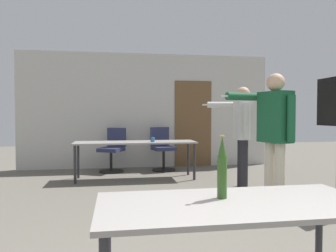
{
  "coord_description": "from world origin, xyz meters",
  "views": [
    {
      "loc": [
        -0.76,
        -1.5,
        1.25
      ],
      "look_at": [
        -0.1,
        2.59,
        1.1
      ],
      "focal_mm": 35.0,
      "sensor_mm": 36.0,
      "label": 1
    }
  ],
  "objects_px": {
    "office_chair_mid_tucked": "(162,150)",
    "drink_cup": "(153,140)",
    "person_near_casual": "(274,126)",
    "office_chair_far_right": "(113,151)",
    "beer_bottle": "(222,169)",
    "person_center_tall": "(242,127)"
  },
  "relations": [
    {
      "from": "office_chair_mid_tucked",
      "to": "office_chair_far_right",
      "type": "relative_size",
      "value": 1.01
    },
    {
      "from": "person_center_tall",
      "to": "office_chair_far_right",
      "type": "xyz_separation_m",
      "value": [
        -2.17,
        1.98,
        -0.58
      ]
    },
    {
      "from": "office_chair_mid_tucked",
      "to": "drink_cup",
      "type": "xyz_separation_m",
      "value": [
        -0.34,
        -1.04,
        0.31
      ]
    },
    {
      "from": "office_chair_far_right",
      "to": "beer_bottle",
      "type": "relative_size",
      "value": 2.41
    },
    {
      "from": "person_center_tall",
      "to": "person_near_casual",
      "type": "relative_size",
      "value": 0.95
    },
    {
      "from": "drink_cup",
      "to": "office_chair_mid_tucked",
      "type": "bearing_deg",
      "value": 71.88
    },
    {
      "from": "person_near_casual",
      "to": "drink_cup",
      "type": "xyz_separation_m",
      "value": [
        -1.4,
        2.08,
        -0.32
      ]
    },
    {
      "from": "person_near_casual",
      "to": "drink_cup",
      "type": "height_order",
      "value": "person_near_casual"
    },
    {
      "from": "office_chair_mid_tucked",
      "to": "beer_bottle",
      "type": "height_order",
      "value": "beer_bottle"
    },
    {
      "from": "office_chair_far_right",
      "to": "office_chair_mid_tucked",
      "type": "bearing_deg",
      "value": -151.95
    },
    {
      "from": "person_center_tall",
      "to": "office_chair_far_right",
      "type": "relative_size",
      "value": 1.81
    },
    {
      "from": "beer_bottle",
      "to": "drink_cup",
      "type": "relative_size",
      "value": 4.51
    },
    {
      "from": "office_chair_far_right",
      "to": "drink_cup",
      "type": "distance_m",
      "value": 1.32
    },
    {
      "from": "person_center_tall",
      "to": "person_near_casual",
      "type": "height_order",
      "value": "person_near_casual"
    },
    {
      "from": "office_chair_mid_tucked",
      "to": "beer_bottle",
      "type": "bearing_deg",
      "value": 73.87
    },
    {
      "from": "drink_cup",
      "to": "person_near_casual",
      "type": "bearing_deg",
      "value": -56.01
    },
    {
      "from": "office_chair_far_right",
      "to": "beer_bottle",
      "type": "height_order",
      "value": "beer_bottle"
    },
    {
      "from": "person_center_tall",
      "to": "drink_cup",
      "type": "bearing_deg",
      "value": 65.01
    },
    {
      "from": "person_near_casual",
      "to": "office_chair_far_right",
      "type": "distance_m",
      "value": 3.85
    },
    {
      "from": "beer_bottle",
      "to": "person_center_tall",
      "type": "bearing_deg",
      "value": 66.08
    },
    {
      "from": "office_chair_far_right",
      "to": "beer_bottle",
      "type": "bearing_deg",
      "value": 125.46
    },
    {
      "from": "office_chair_mid_tucked",
      "to": "person_center_tall",
      "type": "bearing_deg",
      "value": 106.41
    }
  ]
}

